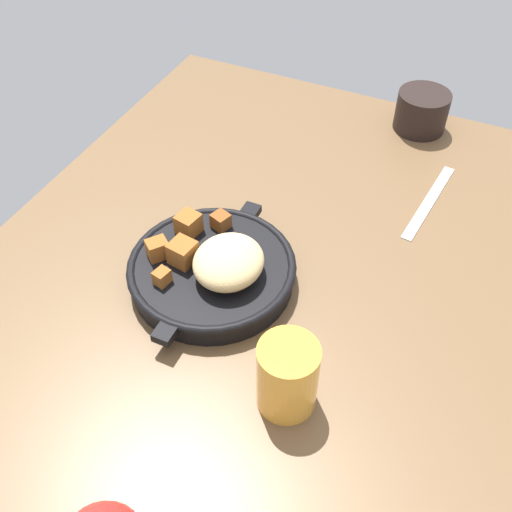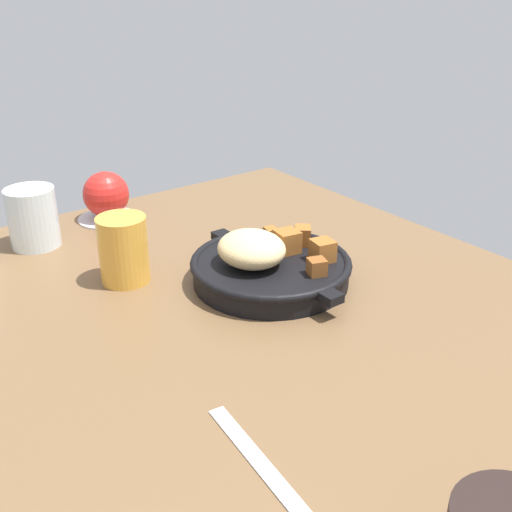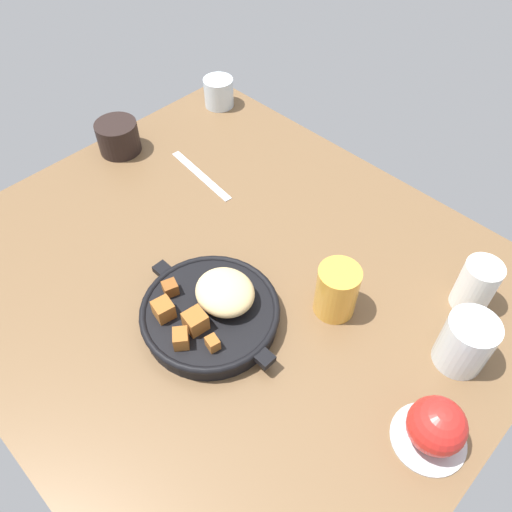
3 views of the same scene
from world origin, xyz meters
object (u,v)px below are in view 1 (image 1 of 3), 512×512
juice_glass_amber (287,376)px  coffee_mug_dark (422,111)px  butter_knife (429,201)px  cast_iron_skillet (213,268)px

juice_glass_amber → coffee_mug_dark: 59.95cm
butter_knife → coffee_mug_dark: size_ratio=2.16×
juice_glass_amber → coffee_mug_dark: (-59.93, 0.13, -1.33)cm
butter_knife → coffee_mug_dark: bearing=-154.7°
butter_knife → juice_glass_amber: size_ratio=2.05×
butter_knife → juice_glass_amber: bearing=-3.0°
coffee_mug_dark → butter_knife: bearing=19.0°
cast_iron_skillet → butter_knife: (-28.41, 22.40, -2.49)cm
cast_iron_skillet → butter_knife: cast_iron_skillet is taller
cast_iron_skillet → coffee_mug_dark: size_ratio=2.98×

